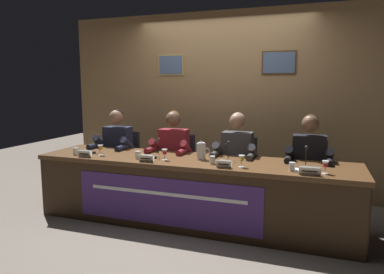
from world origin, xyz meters
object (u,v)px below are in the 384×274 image
(nameplate_center_left, at_px, (146,158))
(chair_far_right, at_px, (308,181))
(chair_center_left, at_px, (178,170))
(nameplate_far_left, at_px, (85,154))
(microphone_far_right, at_px, (306,161))
(panelist_center_right, at_px, (236,156))
(nameplate_center_right, at_px, (224,164))
(juice_glass_center_left, at_px, (165,152))
(water_cup_center_right, at_px, (212,160))
(microphone_center_left, at_px, (156,151))
(chair_far_left, at_px, (123,165))
(nameplate_far_right, at_px, (310,171))
(panelist_center_left, at_px, (172,152))
(panelist_far_right, at_px, (309,161))
(panelist_far_left, at_px, (115,148))
(water_pitcher_central, at_px, (201,151))
(microphone_far_left, at_px, (95,147))
(document_stack_far_right, at_px, (305,171))
(water_cup_far_left, at_px, (76,152))
(water_cup_center_left, at_px, (138,155))
(microphone_center_right, at_px, (227,155))
(chair_center_right, at_px, (239,175))
(water_cup_far_right, at_px, (292,167))
(juice_glass_far_left, at_px, (101,148))
(juice_glass_center_right, at_px, (242,159))
(juice_glass_far_right, at_px, (325,165))

(nameplate_center_left, height_order, chair_far_right, chair_far_right)
(nameplate_center_left, bearing_deg, chair_center_left, 89.88)
(nameplate_far_left, relative_size, microphone_far_right, 0.80)
(panelist_center_right, bearing_deg, nameplate_far_left, -156.65)
(nameplate_far_left, xyz_separation_m, nameplate_center_right, (1.66, 0.01, 0.00))
(juice_glass_center_left, height_order, water_cup_center_right, juice_glass_center_left)
(microphone_center_left, bearing_deg, chair_far_left, 141.45)
(chair_center_left, height_order, nameplate_far_right, chair_center_left)
(panelist_center_left, height_order, panelist_far_right, same)
(panelist_far_left, height_order, water_pitcher_central, panelist_far_left)
(microphone_far_left, xyz_separation_m, document_stack_far_right, (2.46, -0.13, -0.07))
(panelist_far_left, bearing_deg, water_cup_far_left, -103.20)
(document_stack_far_right, bearing_deg, panelist_center_right, 144.79)
(water_cup_center_left, relative_size, microphone_far_right, 0.39)
(nameplate_center_right, distance_m, microphone_center_right, 0.30)
(chair_center_left, distance_m, water_cup_center_right, 1.09)
(chair_center_right, bearing_deg, water_cup_far_right, -49.20)
(water_cup_far_left, bearing_deg, chair_center_left, 40.31)
(juice_glass_far_left, height_order, water_cup_far_left, juice_glass_far_left)
(chair_center_left, distance_m, chair_center_right, 0.83)
(microphone_center_left, height_order, chair_center_right, microphone_center_left)
(chair_far_right, bearing_deg, water_pitcher_central, -152.86)
(panelist_center_left, bearing_deg, juice_glass_far_left, -140.60)
(juice_glass_center_right, xyz_separation_m, microphone_center_right, (-0.21, 0.21, -0.01))
(panelist_center_left, bearing_deg, microphone_center_left, -90.25)
(microphone_far_left, xyz_separation_m, panelist_center_left, (0.83, 0.44, -0.09))
(panelist_center_left, xyz_separation_m, document_stack_far_right, (1.63, -0.57, 0.02))
(panelist_far_left, relative_size, water_cup_far_left, 14.60)
(microphone_far_right, height_order, water_pitcher_central, microphone_far_right)
(panelist_center_right, bearing_deg, chair_center_right, 90.00)
(juice_glass_center_left, xyz_separation_m, juice_glass_far_right, (1.67, -0.06, 0.00))
(chair_center_left, bearing_deg, water_cup_center_left, -102.44)
(panelist_far_left, bearing_deg, panelist_center_left, 0.00)
(water_cup_far_left, relative_size, panelist_far_right, 0.07)
(microphone_center_left, distance_m, nameplate_center_right, 0.90)
(chair_center_right, height_order, panelist_center_right, panelist_center_right)
(chair_far_left, xyz_separation_m, nameplate_center_right, (1.69, -0.89, 0.33))
(panelist_center_right, bearing_deg, water_cup_far_left, -160.82)
(chair_far_right, bearing_deg, panelist_far_left, -175.40)
(water_pitcher_central, bearing_deg, panelist_center_right, 51.20)
(microphone_center_right, bearing_deg, panelist_center_right, 88.34)
(panelist_center_left, bearing_deg, microphone_far_left, -152.10)
(juice_glass_center_left, distance_m, microphone_far_right, 1.49)
(nameplate_far_right, distance_m, microphone_far_right, 0.29)
(microphone_far_left, relative_size, water_pitcher_central, 1.03)
(microphone_center_left, bearing_deg, panelist_far_right, 15.44)
(document_stack_far_right, bearing_deg, panelist_center_left, 160.81)
(chair_far_left, distance_m, water_cup_center_left, 1.07)
(chair_center_left, bearing_deg, microphone_center_right, -36.34)
(panelist_center_right, bearing_deg, panelist_center_left, 180.00)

